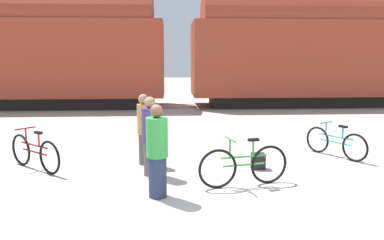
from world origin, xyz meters
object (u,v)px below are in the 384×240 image
Objects in this scene: freight_train at (178,46)px; person_in_tan at (144,129)px; bicycle_green at (244,166)px; backpack at (258,161)px; person_in_purple at (151,137)px; bicycle_teal at (335,143)px; person_in_green at (157,152)px; bicycle_maroon at (35,153)px.

freight_train is 10.37m from person_in_tan.
bicycle_green is 1.19m from backpack.
person_in_purple is 2.36m from backpack.
freight_train reaches higher than bicycle_green.
bicycle_teal is 0.94× the size of person_in_tan.
bicycle_teal is 4.49m from person_in_purple.
freight_train is 15.93× the size of person_in_tan.
person_in_tan is 0.83m from person_in_purple.
person_in_green is 2.64m from backpack.
person_in_purple is (2.46, -0.51, 0.42)m from bicycle_maroon.
person_in_green reaches higher than bicycle_teal.
bicycle_teal is 4.31× the size of backpack.
bicycle_maroon is 4.73m from backpack.
freight_train reaches higher than backpack.
person_in_purple reaches higher than bicycle_green.
person_in_purple is at bearing -94.13° from freight_train.
freight_train is 11.19m from bicycle_maroon.
person_in_purple is (-4.31, -1.16, 0.44)m from bicycle_teal.
bicycle_green is 4.38m from bicycle_maroon.
person_in_green is at bearing -144.16° from backpack.
freight_train is at bearing -26.30° from person_in_purple.
bicycle_maroon is at bearing -107.36° from freight_train.
backpack is (2.25, 0.29, -0.62)m from person_in_purple.
bicycle_green is 1.93m from person_in_purple.
person_in_green is at bearing -163.68° from bicycle_green.
bicycle_maroon is 0.88× the size of person_in_purple.
person_in_green is 1.01× the size of person_in_tan.
bicycle_maroon is 2.55m from person_in_purple.
person_in_purple reaches higher than bicycle_teal.
freight_train is 11.14m from person_in_purple.
person_in_green is (-4.14, -2.37, 0.44)m from bicycle_teal.
bicycle_maroon is 0.90× the size of person_in_tan.
bicycle_green is 1.08× the size of person_in_green.
bicycle_green is 1.08× the size of person_in_purple.
person_in_green is (2.63, -1.72, 0.41)m from bicycle_maroon.
bicycle_green reaches higher than backpack.
bicycle_teal is 3.21m from bicycle_green.
freight_train is 11.97m from bicycle_green.
bicycle_green is (-2.58, -1.92, 0.04)m from bicycle_teal.
freight_train is 17.80× the size of bicycle_maroon.
person_in_green reaches higher than bicycle_green.
person_in_green is at bearing -33.13° from bicycle_maroon.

